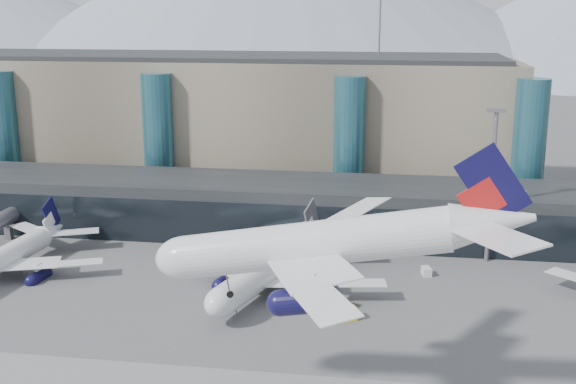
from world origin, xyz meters
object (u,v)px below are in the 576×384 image
(lightmast_mid, at_px, (492,177))
(jet_parked_mid, at_px, (277,256))
(veh_c, at_px, (336,301))
(veh_h, at_px, (344,314))
(hero_jet, at_px, (350,230))
(veh_g, at_px, (426,271))
(jet_parked_left, at_px, (14,246))
(veh_b, at_px, (270,269))

(lightmast_mid, xyz_separation_m, jet_parked_mid, (-32.82, -15.58, -9.94))
(veh_c, bearing_deg, veh_h, -47.35)
(lightmast_mid, xyz_separation_m, hero_jet, (-19.67, -51.99, 6.12))
(lightmast_mid, bearing_deg, jet_parked_mid, -154.61)
(lightmast_mid, xyz_separation_m, veh_g, (-10.12, -8.30, -13.78))
(hero_jet, xyz_separation_m, jet_parked_mid, (-13.15, 36.42, -16.06))
(veh_h, bearing_deg, lightmast_mid, 23.16)
(veh_c, xyz_separation_m, veh_h, (1.45, -4.07, -0.03))
(lightmast_mid, bearing_deg, jet_parked_left, -168.27)
(hero_jet, distance_m, veh_g, 48.95)
(lightmast_mid, height_order, veh_g, lightmast_mid)
(hero_jet, relative_size, jet_parked_mid, 1.05)
(jet_parked_mid, height_order, veh_g, jet_parked_mid)
(veh_b, bearing_deg, hero_jet, -130.99)
(hero_jet, height_order, veh_h, hero_jet)
(hero_jet, bearing_deg, jet_parked_mid, 112.37)
(jet_parked_left, distance_m, jet_parked_mid, 42.77)
(veh_b, bearing_deg, jet_parked_mid, -128.95)
(jet_parked_mid, bearing_deg, veh_c, -110.67)
(jet_parked_left, height_order, jet_parked_mid, jet_parked_mid)
(hero_jet, relative_size, veh_b, 16.27)
(jet_parked_left, height_order, veh_c, jet_parked_left)
(lightmast_mid, distance_m, veh_h, 37.34)
(lightmast_mid, distance_m, veh_b, 38.89)
(veh_c, relative_size, veh_g, 1.53)
(hero_jet, xyz_separation_m, veh_c, (-3.47, 28.83, -19.60))
(hero_jet, height_order, veh_b, hero_jet)
(lightmast_mid, relative_size, hero_jet, 0.66)
(jet_parked_left, distance_m, veh_b, 41.29)
(lightmast_mid, bearing_deg, hero_jet, -110.72)
(lightmast_mid, relative_size, veh_b, 10.80)
(jet_parked_mid, height_order, veh_h, jet_parked_mid)
(veh_c, relative_size, veh_h, 1.03)
(veh_g, bearing_deg, jet_parked_left, -95.74)
(jet_parked_left, relative_size, veh_b, 13.61)
(jet_parked_left, bearing_deg, veh_h, -97.14)
(jet_parked_left, bearing_deg, jet_parked_mid, -84.90)
(veh_c, bearing_deg, lightmast_mid, 68.04)
(hero_jet, relative_size, jet_parked_left, 1.20)
(lightmast_mid, bearing_deg, veh_b, -162.43)
(jet_parked_left, distance_m, veh_c, 53.06)
(veh_g, bearing_deg, veh_c, -53.39)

